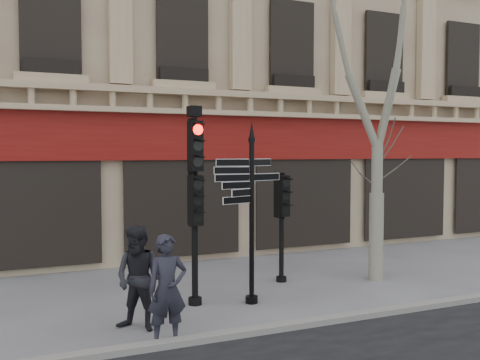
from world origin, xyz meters
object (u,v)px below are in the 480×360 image
object	(u,v)px
traffic_signal_secondary	(282,208)
pedestrian_b	(139,278)
plane_tree	(379,41)
pedestrian_a	(167,289)
fingerpost	(252,182)
traffic_signal_main	(195,180)

from	to	relation	value
traffic_signal_secondary	pedestrian_b	xyz separation A→B (m)	(-4.01, -2.14, -0.89)
plane_tree	pedestrian_a	world-z (taller)	plane_tree
fingerpost	traffic_signal_secondary	distance (m)	2.15
pedestrian_a	pedestrian_b	size ratio (longest dim) A/B	0.98
plane_tree	pedestrian_a	size ratio (longest dim) A/B	4.58
plane_tree	pedestrian_b	world-z (taller)	plane_tree
fingerpost	traffic_signal_secondary	xyz separation A→B (m)	(1.45, 1.40, -0.74)
traffic_signal_main	plane_tree	size ratio (longest dim) A/B	0.49
fingerpost	traffic_signal_main	distance (m)	1.19
traffic_signal_secondary	plane_tree	size ratio (longest dim) A/B	0.31
traffic_signal_main	traffic_signal_secondary	world-z (taller)	traffic_signal_main
traffic_signal_main	traffic_signal_secondary	xyz separation A→B (m)	(2.58, 1.04, -0.77)
traffic_signal_secondary	pedestrian_b	size ratio (longest dim) A/B	1.40
traffic_signal_secondary	fingerpost	bearing A→B (deg)	-142.17
traffic_signal_secondary	pedestrian_a	world-z (taller)	traffic_signal_secondary
plane_tree	pedestrian_a	distance (m)	8.08
fingerpost	pedestrian_a	world-z (taller)	fingerpost
pedestrian_b	plane_tree	bearing A→B (deg)	54.83
plane_tree	pedestrian_b	bearing A→B (deg)	-167.66
traffic_signal_main	pedestrian_b	size ratio (longest dim) A/B	2.20
plane_tree	traffic_signal_secondary	bearing A→B (deg)	160.90
traffic_signal_secondary	pedestrian_b	bearing A→B (deg)	-158.01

